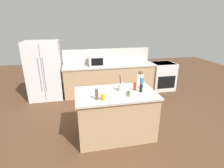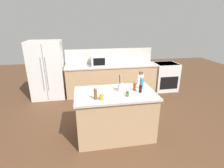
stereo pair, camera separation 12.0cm
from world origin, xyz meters
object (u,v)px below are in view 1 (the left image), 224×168
at_px(range_oven, 162,76).
at_px(honey_jar, 103,97).
at_px(pepper_grinder, 97,94).
at_px(dish_soap_bottle, 142,83).
at_px(spice_jar_oregano, 129,94).
at_px(soy_sauce_bottle, 141,88).
at_px(utensil_crock, 121,87).
at_px(refrigerator, 44,71).
at_px(knife_block, 140,79).
at_px(salt_shaker, 128,91).
at_px(hot_sauce_bottle, 135,86).
at_px(microwave, 98,61).

xyz_separation_m(range_oven, honey_jar, (-2.43, -2.47, 0.53)).
bearing_deg(pepper_grinder, dish_soap_bottle, 20.09).
height_order(spice_jar_oregano, soy_sauce_bottle, soy_sauce_bottle).
bearing_deg(range_oven, utensil_crock, -133.50).
height_order(refrigerator, knife_block, refrigerator).
height_order(range_oven, soy_sauce_bottle, soy_sauce_bottle).
bearing_deg(pepper_grinder, salt_shaker, 12.92).
height_order(hot_sauce_bottle, dish_soap_bottle, dish_soap_bottle).
bearing_deg(refrigerator, hot_sauce_bottle, -47.25).
xyz_separation_m(honey_jar, dish_soap_bottle, (0.85, 0.38, 0.06)).
xyz_separation_m(range_oven, dish_soap_bottle, (-1.58, -2.08, 0.59)).
relative_size(hot_sauce_bottle, dish_soap_bottle, 0.66).
height_order(microwave, soy_sauce_bottle, microwave).
bearing_deg(refrigerator, range_oven, -0.78).
distance_m(microwave, pepper_grinder, 2.46).
bearing_deg(range_oven, pepper_grinder, -136.16).
xyz_separation_m(knife_block, soy_sauce_bottle, (-0.14, -0.41, -0.03)).
bearing_deg(utensil_crock, honey_jar, -140.42).
xyz_separation_m(refrigerator, salt_shaker, (1.84, -2.35, 0.14)).
distance_m(refrigerator, range_oven, 3.79).
bearing_deg(refrigerator, honey_jar, -61.97).
bearing_deg(soy_sauce_bottle, knife_block, 71.23).
bearing_deg(salt_shaker, honey_jar, -160.85).
relative_size(utensil_crock, salt_shaker, 2.73).
relative_size(refrigerator, knife_block, 5.89).
distance_m(utensil_crock, honey_jar, 0.53).
relative_size(microwave, spice_jar_oregano, 5.83).
bearing_deg(spice_jar_oregano, knife_block, 52.15).
height_order(range_oven, honey_jar, honey_jar).
xyz_separation_m(pepper_grinder, honey_jar, (0.10, -0.03, -0.05)).
xyz_separation_m(microwave, knife_block, (0.66, -1.86, -0.04)).
distance_m(knife_block, dish_soap_bottle, 0.24).
relative_size(knife_block, salt_shaker, 2.48).
distance_m(knife_block, honey_jar, 1.10).
distance_m(range_oven, spice_jar_oregano, 3.14).
bearing_deg(microwave, knife_block, -70.37).
distance_m(utensil_crock, soy_sauce_bottle, 0.39).
height_order(utensil_crock, dish_soap_bottle, utensil_crock).
bearing_deg(salt_shaker, utensil_crock, 116.27).
bearing_deg(knife_block, dish_soap_bottle, -83.38).
relative_size(utensil_crock, pepper_grinder, 1.46).
bearing_deg(soy_sauce_bottle, range_oven, 53.78).
distance_m(salt_shaker, hot_sauce_bottle, 0.25).
bearing_deg(range_oven, salt_shaker, -130.14).
relative_size(knife_block, pepper_grinder, 1.32).
height_order(microwave, honey_jar, microwave).
bearing_deg(dish_soap_bottle, utensil_crock, -174.25).
distance_m(utensil_crock, hot_sauce_bottle, 0.28).
distance_m(microwave, soy_sauce_bottle, 2.33).
bearing_deg(salt_shaker, spice_jar_oregano, -97.16).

